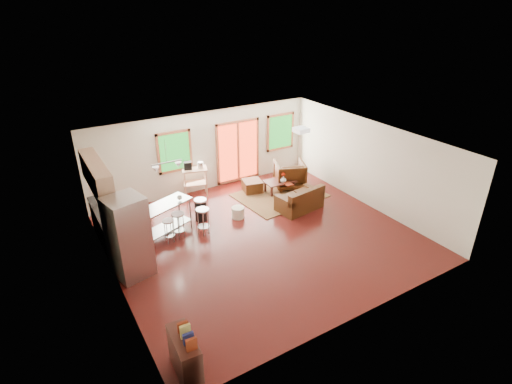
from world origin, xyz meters
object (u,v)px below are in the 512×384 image
loveseat (300,201)px  kitchen_cart (194,172)px  rug (280,195)px  coffee_table (280,182)px  ottoman (252,186)px  refrigerator (129,237)px  island (166,214)px  armchair (290,173)px

loveseat → kitchen_cart: (-2.32, 2.48, 0.52)m
rug → coffee_table: coffee_table is taller
loveseat → ottoman: loveseat is taller
rug → refrigerator: bearing=-162.8°
rug → refrigerator: 5.45m
coffee_table → island: 4.12m
ottoman → kitchen_cart: size_ratio=0.50×
armchair → ottoman: size_ratio=1.68×
island → ottoman: bearing=18.7°
refrigerator → armchair: bearing=6.0°
coffee_table → rug: bearing=-122.8°
rug → kitchen_cart: size_ratio=2.21×
kitchen_cart → island: bearing=-131.2°
armchair → island: size_ratio=0.62×
ottoman → rug: bearing=-50.7°
refrigerator → island: bearing=31.2°
coffee_table → kitchen_cart: bearing=154.8°
coffee_table → refrigerator: refrigerator is taller
loveseat → armchair: armchair is taller
coffee_table → loveseat: bearing=-96.6°
ottoman → kitchen_cart: bearing=158.2°
refrigerator → coffee_table: bearing=6.1°
coffee_table → island: bearing=-171.0°
ottoman → kitchen_cart: kitchen_cart is taller
loveseat → ottoman: bearing=100.7°
loveseat → refrigerator: bearing=177.9°
armchair → ottoman: (-1.25, 0.32, -0.30)m
loveseat → refrigerator: size_ratio=0.75×
refrigerator → rug: bearing=4.2°
ottoman → refrigerator: (-4.53, -2.32, 0.78)m
kitchen_cart → ottoman: bearing=-21.8°
island → kitchen_cart: 2.41m
ottoman → coffee_table: bearing=-32.3°
loveseat → kitchen_cart: bearing=125.2°
kitchen_cart → coffee_table: bearing=-25.2°
loveseat → coffee_table: loveseat is taller
rug → kitchen_cart: kitchen_cart is taller
coffee_table → refrigerator: bearing=-160.8°
kitchen_cart → refrigerator: bearing=-133.1°
kitchen_cart → rug: bearing=-31.4°
rug → island: island is taller
coffee_table → armchair: (0.50, 0.16, 0.15)m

